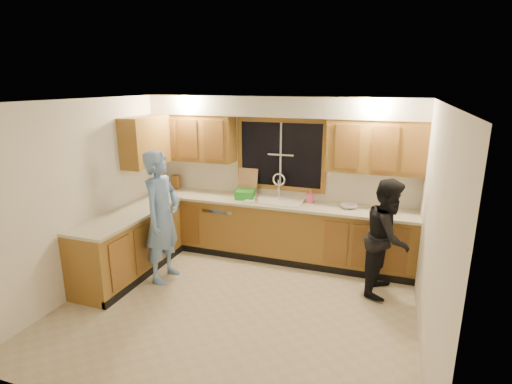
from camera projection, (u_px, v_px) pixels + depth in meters
floor at (237, 307)px, 4.95m from camera, size 4.20×4.20×0.00m
ceiling at (234, 101)px, 4.29m from camera, size 4.20×4.20×0.00m
wall_back at (281, 176)px, 6.35m from camera, size 4.20×0.00×4.20m
wall_left at (89, 195)px, 5.29m from camera, size 0.00×3.80×3.80m
wall_right at (432, 233)px, 3.95m from camera, size 0.00×3.80×3.80m
base_cabinets_back at (275, 230)px, 6.29m from camera, size 4.20×0.60×0.88m
base_cabinets_left at (130, 245)px, 5.73m from camera, size 0.60×1.90×0.88m
countertop_back at (275, 203)px, 6.16m from camera, size 4.20×0.63×0.04m
countertop_left at (128, 215)px, 5.60m from camera, size 0.63×1.90×0.04m
upper_cabinets_left at (194, 138)px, 6.50m from camera, size 1.35×0.33×0.75m
upper_cabinets_right at (376, 146)px, 5.60m from camera, size 1.35×0.33×0.75m
upper_cabinets_return at (146, 141)px, 6.10m from camera, size 0.33×0.90×0.75m
soffit at (279, 106)px, 5.90m from camera, size 4.20×0.35×0.30m
window_frame at (281, 155)px, 6.25m from camera, size 1.44×0.03×1.14m
sink at (275, 205)px, 6.18m from camera, size 0.86×0.52×0.57m
dishwasher at (225, 226)px, 6.56m from camera, size 0.60×0.56×0.82m
stove at (103, 260)px, 5.21m from camera, size 0.58×0.75×0.90m
man at (162, 217)px, 5.45m from camera, size 0.45×0.67×1.83m
woman at (388, 237)px, 5.14m from camera, size 0.69×0.83×1.54m
knife_block at (176, 182)px, 6.88m from camera, size 0.13×0.11×0.24m
cutting_board at (248, 182)px, 6.48m from camera, size 0.33×0.11×0.43m
dish_crate at (245, 194)px, 6.29m from camera, size 0.33×0.31×0.13m
soap_bottle at (310, 196)px, 6.08m from camera, size 0.10×0.10×0.20m
bowl at (349, 206)px, 5.81m from camera, size 0.28×0.28×0.06m
can_left at (249, 196)px, 6.20m from camera, size 0.08×0.08×0.12m
can_right at (257, 200)px, 6.03m from camera, size 0.06×0.06×0.11m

